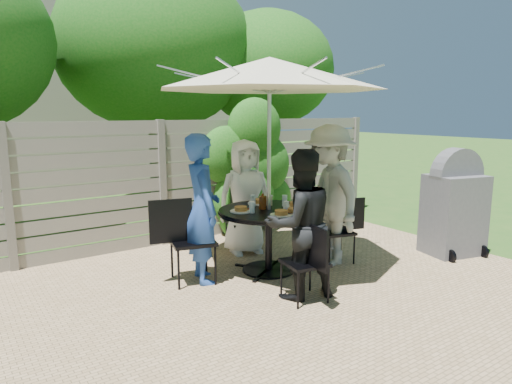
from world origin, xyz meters
TOP-DOWN VIEW (x-y plane):
  - backyard_envelope at (0.09, 10.29)m, footprint 60.00×60.00m
  - patio_table at (0.59, 1.18)m, footprint 1.45×1.45m
  - umbrella at (0.59, 1.18)m, footprint 3.19×3.19m
  - chair_back at (0.81, 2.12)m, footprint 0.47×0.64m
  - person_back at (0.78, 1.99)m, footprint 0.87×0.67m
  - chair_left at (-0.35, 1.40)m, footprint 0.77×0.59m
  - person_left at (-0.22, 1.37)m, footprint 0.55×0.71m
  - chair_front at (0.37, 0.24)m, footprint 0.48×0.65m
  - person_front at (0.40, 0.38)m, footprint 0.89×0.76m
  - chair_right at (1.53, 0.96)m, footprint 0.65×0.51m
  - person_right at (1.40, 0.99)m, footprint 0.92×1.29m
  - plate_back at (0.67, 1.53)m, footprint 0.26×0.26m
  - plate_left at (0.24, 1.27)m, footprint 0.26×0.26m
  - plate_front at (0.51, 0.83)m, footprint 0.26×0.26m
  - plate_right at (0.94, 1.10)m, footprint 0.26×0.26m
  - plate_extra at (0.70, 0.85)m, footprint 0.24×0.24m
  - glass_back at (0.55, 1.46)m, footprint 0.07×0.07m
  - glass_left at (0.31, 1.14)m, footprint 0.07×0.07m
  - glass_front at (0.63, 0.91)m, footprint 0.07×0.07m
  - glass_right at (0.87, 1.23)m, footprint 0.07×0.07m
  - syrup_jug at (0.54, 1.25)m, footprint 0.09×0.09m
  - coffee_cup at (0.74, 1.37)m, footprint 0.08×0.08m
  - bbq_grill at (3.10, 0.30)m, footprint 0.84×0.72m

SIDE VIEW (x-z plane):
  - chair_back at x=0.81m, z-range -0.17..0.68m
  - chair_right at x=1.53m, z-range -0.17..0.68m
  - chair_front at x=0.37m, z-range -0.17..0.69m
  - chair_left at x=-0.35m, z-range -0.20..0.80m
  - patio_table at x=0.59m, z-range 0.16..0.95m
  - bbq_grill at x=3.10m, z-range -0.07..1.42m
  - person_front at x=0.40m, z-range 0.00..1.59m
  - person_back at x=0.78m, z-range 0.00..1.59m
  - plate_back at x=0.67m, z-range 0.79..0.85m
  - plate_left at x=0.24m, z-range 0.79..0.85m
  - plate_front at x=0.51m, z-range 0.79..0.85m
  - plate_right at x=0.94m, z-range 0.79..0.85m
  - plate_extra at x=0.70m, z-range 0.79..0.85m
  - coffee_cup at x=0.74m, z-range 0.79..0.91m
  - person_left at x=-0.22m, z-range 0.00..1.73m
  - glass_back at x=0.55m, z-range 0.79..0.93m
  - glass_left at x=0.31m, z-range 0.79..0.93m
  - glass_front at x=0.63m, z-range 0.79..0.93m
  - glass_right at x=0.87m, z-range 0.79..0.93m
  - syrup_jug at x=0.54m, z-range 0.79..0.95m
  - person_right at x=1.40m, z-range 0.00..1.81m
  - umbrella at x=0.59m, z-range 1.10..3.68m
  - backyard_envelope at x=0.09m, z-range 0.11..5.11m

